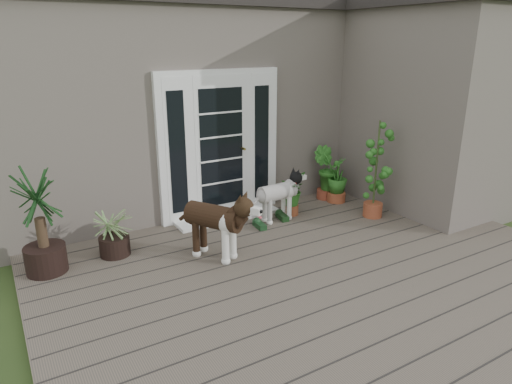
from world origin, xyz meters
TOP-DOWN VIEW (x-y plane):
  - deck at (0.00, 0.40)m, footprint 6.20×4.60m
  - house_main at (0.00, 4.65)m, footprint 7.40×4.00m
  - roof_main at (0.00, 4.65)m, footprint 7.60×4.20m
  - house_wing at (2.90, 1.50)m, footprint 1.60×2.40m
  - roof_wing at (2.90, 1.50)m, footprint 1.80×2.60m
  - door_unit at (-0.20, 2.60)m, footprint 1.90×0.14m
  - door_step at (-0.20, 2.40)m, footprint 1.60×0.40m
  - brindle_dog at (-0.93, 1.33)m, footprint 0.82×1.00m
  - white_dog at (0.38, 1.96)m, footprint 0.79×0.37m
  - spider_plant at (-1.97, 2.03)m, footprint 0.74×0.74m
  - yucca at (-2.75, 1.99)m, footprint 1.08×1.08m
  - herb_a at (0.69, 2.05)m, footprint 0.63×0.63m
  - herb_b at (1.62, 2.37)m, footprint 0.63×0.63m
  - herb_c at (1.68, 2.15)m, footprint 0.54×0.54m
  - sapling at (1.71, 1.35)m, footprint 0.52×0.52m
  - clog_left at (0.48, 1.95)m, footprint 0.21×0.35m
  - clog_right at (0.02, 1.84)m, footprint 0.18×0.33m

SIDE VIEW (x-z plane):
  - deck at x=0.00m, z-range 0.00..0.12m
  - door_step at x=-0.20m, z-range 0.12..0.17m
  - clog_right at x=0.02m, z-range 0.12..0.21m
  - clog_left at x=0.48m, z-range 0.12..0.22m
  - herb_a at x=0.69m, z-range 0.12..0.69m
  - herb_c at x=1.68m, z-range 0.12..0.72m
  - white_dog at x=0.38m, z-range 0.12..0.76m
  - spider_plant at x=-1.97m, z-range 0.12..0.78m
  - herb_b at x=1.62m, z-range 0.12..0.78m
  - brindle_dog at x=-0.93m, z-range 0.12..0.89m
  - yucca at x=-2.75m, z-range 0.12..1.37m
  - sapling at x=1.71m, z-range 0.12..1.62m
  - door_unit at x=-0.20m, z-range 0.12..2.27m
  - house_main at x=0.00m, z-range 0.00..3.10m
  - house_wing at x=2.90m, z-range 0.00..3.10m
  - roof_main at x=0.00m, z-range 3.10..3.30m
  - roof_wing at x=2.90m, z-range 3.10..3.30m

